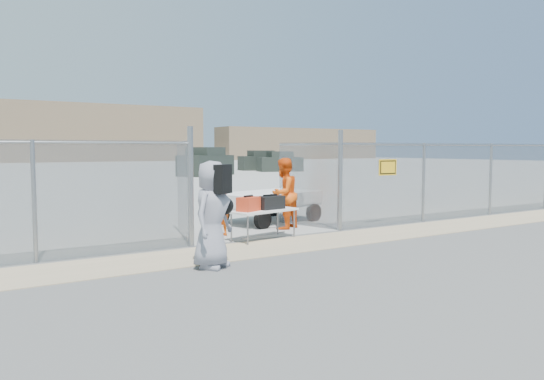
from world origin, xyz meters
TOP-DOWN VIEW (x-y plane):
  - ground at (0.00, 0.00)m, footprint 160.00×160.00m
  - tarmac_inside at (0.00, 42.00)m, footprint 160.00×80.00m
  - dirt_strip at (0.00, 1.00)m, footprint 44.00×1.60m
  - distant_hills at (5.00, 78.00)m, footprint 140.00×6.00m
  - chain_link_fence at (0.00, 2.00)m, footprint 40.00×0.20m
  - folding_table at (-0.31, 1.86)m, footprint 1.71×0.99m
  - orange_bag at (-0.73, 1.80)m, footprint 0.58×0.51m
  - black_duffel at (-0.13, 1.88)m, footprint 0.65×0.43m
  - security_worker_left at (-0.94, 2.80)m, footprint 0.62×0.47m
  - security_worker_right at (0.96, 2.96)m, footprint 1.08×0.98m
  - visitor at (-2.51, -0.03)m, footprint 1.07×0.98m
  - utility_trailer at (1.29, 4.24)m, footprint 4.03×2.70m
  - parked_vehicle_near at (10.78, 28.25)m, footprint 5.07×4.08m
  - parked_vehicle_mid at (19.51, 34.66)m, footprint 4.25×2.41m
  - parked_vehicle_far at (19.51, 31.36)m, footprint 4.19×2.67m

SIDE VIEW (x-z plane):
  - ground at x=0.00m, z-range 0.00..0.00m
  - tarmac_inside at x=0.00m, z-range 0.00..0.01m
  - dirt_strip at x=0.00m, z-range 0.00..0.01m
  - folding_table at x=-0.31m, z-range 0.00..0.68m
  - utility_trailer at x=1.29m, z-range 0.00..0.90m
  - security_worker_left at x=-0.94m, z-range 0.00..1.51m
  - black_duffel at x=-0.13m, z-range 0.68..0.98m
  - orange_bag at x=-0.73m, z-range 0.68..0.99m
  - parked_vehicle_far at x=19.51m, z-range 0.00..1.75m
  - security_worker_right at x=0.96m, z-range 0.00..1.81m
  - parked_vehicle_mid at x=19.51m, z-range 0.00..1.82m
  - visitor at x=-2.51m, z-range 0.00..1.84m
  - parked_vehicle_near at x=10.78m, z-range 0.00..2.10m
  - chain_link_fence at x=0.00m, z-range 0.00..2.20m
  - distant_hills at x=5.00m, z-range 0.00..9.00m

